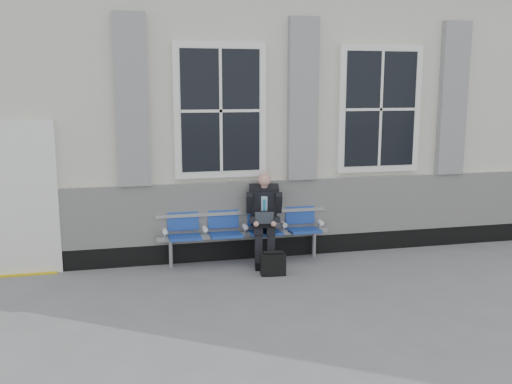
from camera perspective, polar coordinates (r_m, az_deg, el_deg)
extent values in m
plane|color=slate|center=(8.08, 13.80, -8.55)|extent=(70.00, 70.00, 0.00)
cube|color=beige|center=(10.89, 5.87, 7.82)|extent=(14.00, 4.00, 4.20)
cube|color=black|center=(9.30, 9.74, -4.90)|extent=(14.00, 0.10, 0.30)
cube|color=silver|center=(9.16, 9.88, -1.29)|extent=(14.00, 0.08, 0.90)
cube|color=gray|center=(8.22, -12.33, 8.90)|extent=(0.45, 0.14, 2.40)
cube|color=gray|center=(8.64, 4.71, 9.17)|extent=(0.45, 0.14, 2.40)
cube|color=gray|center=(9.70, 19.07, 8.77)|extent=(0.45, 0.14, 2.40)
cube|color=white|center=(8.36, -3.61, 8.11)|extent=(1.35, 0.10, 1.95)
cube|color=black|center=(8.31, -3.55, 8.10)|extent=(1.15, 0.02, 1.75)
cube|color=white|center=(9.12, 12.22, 8.09)|extent=(1.35, 0.10, 1.95)
cube|color=black|center=(9.08, 12.36, 8.08)|extent=(1.15, 0.02, 1.75)
cube|color=black|center=(8.64, -22.66, -0.62)|extent=(0.95, 0.30, 2.10)
cube|color=white|center=(8.49, -22.82, -0.81)|extent=(1.10, 0.10, 2.20)
cube|color=gold|center=(8.77, -22.31, -7.45)|extent=(0.95, 0.30, 0.02)
cube|color=#9EA0A3|center=(8.54, -1.16, -4.26)|extent=(2.60, 0.07, 0.07)
cube|color=#9EA0A3|center=(8.58, -1.34, -2.06)|extent=(2.60, 0.05, 0.05)
cylinder|color=#9EA0A3|center=(8.45, -8.52, -6.13)|extent=(0.06, 0.06, 0.39)
cylinder|color=#9EA0A3|center=(8.88, 5.83, -5.23)|extent=(0.06, 0.06, 0.39)
cube|color=#163A98|center=(8.32, -7.14, -4.53)|extent=(0.46, 0.42, 0.07)
cube|color=#163A98|center=(8.46, -7.33, -2.46)|extent=(0.46, 0.10, 0.40)
cube|color=#163A98|center=(8.40, -3.06, -4.31)|extent=(0.46, 0.42, 0.07)
cube|color=#163A98|center=(8.54, -3.32, -2.27)|extent=(0.46, 0.10, 0.40)
cube|color=#163A98|center=(8.52, 0.93, -4.08)|extent=(0.46, 0.42, 0.07)
cube|color=#163A98|center=(8.66, 0.59, -2.08)|extent=(0.46, 0.10, 0.40)
cube|color=#163A98|center=(8.68, 4.78, -3.84)|extent=(0.46, 0.42, 0.07)
cube|color=#163A98|center=(8.82, 4.38, -1.88)|extent=(0.46, 0.10, 0.40)
cylinder|color=white|center=(8.30, -9.10, -3.90)|extent=(0.07, 0.12, 0.07)
cylinder|color=white|center=(8.36, -5.13, -3.71)|extent=(0.07, 0.12, 0.07)
cylinder|color=white|center=(8.46, -1.10, -3.49)|extent=(0.07, 0.12, 0.07)
cylinder|color=white|center=(8.60, 2.82, -3.27)|extent=(0.07, 0.12, 0.07)
cylinder|color=white|center=(8.78, 6.47, -3.05)|extent=(0.07, 0.12, 0.07)
cube|color=black|center=(8.31, 0.27, -7.41)|extent=(0.15, 0.25, 0.08)
cube|color=black|center=(8.31, 1.53, -7.39)|extent=(0.15, 0.25, 0.08)
cube|color=black|center=(8.30, 0.26, -5.95)|extent=(0.13, 0.14, 0.47)
cube|color=black|center=(8.31, 1.52, -5.94)|extent=(0.13, 0.14, 0.47)
cube|color=black|center=(8.41, 0.22, -3.68)|extent=(0.21, 0.42, 0.13)
cube|color=black|center=(8.42, 1.46, -3.67)|extent=(0.21, 0.42, 0.13)
cube|color=black|center=(8.53, 0.80, -1.43)|extent=(0.44, 0.38, 0.57)
cube|color=silver|center=(8.42, 0.83, -1.46)|extent=(0.11, 0.10, 0.32)
cube|color=teal|center=(8.41, 0.83, -1.60)|extent=(0.05, 0.08, 0.27)
cube|color=black|center=(8.45, 0.81, 0.33)|extent=(0.47, 0.30, 0.13)
cylinder|color=#D99987|center=(8.39, 0.82, 0.70)|extent=(0.10, 0.10, 0.09)
sphere|color=#D99987|center=(8.32, 0.84, 1.26)|extent=(0.19, 0.19, 0.19)
cube|color=black|center=(8.42, -0.66, -1.09)|extent=(0.14, 0.27, 0.34)
cube|color=black|center=(8.43, 2.30, -1.07)|extent=(0.14, 0.27, 0.34)
cube|color=black|center=(8.31, -0.39, -2.78)|extent=(0.14, 0.29, 0.13)
cube|color=black|center=(8.32, 2.11, -2.76)|extent=(0.14, 0.29, 0.13)
sphere|color=#D99987|center=(8.19, 0.01, -3.22)|extent=(0.08, 0.08, 0.08)
sphere|color=#D99987|center=(8.20, 1.78, -3.21)|extent=(0.08, 0.08, 0.08)
cube|color=black|center=(8.28, 0.88, -3.40)|extent=(0.34, 0.27, 0.02)
cube|color=black|center=(8.36, 0.85, -2.60)|extent=(0.31, 0.14, 0.19)
cube|color=black|center=(8.35, 0.85, -2.61)|extent=(0.28, 0.12, 0.16)
cube|color=black|center=(8.00, 1.73, -7.27)|extent=(0.36, 0.18, 0.31)
cylinder|color=black|center=(7.95, 1.73, -6.09)|extent=(0.28, 0.08, 0.05)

